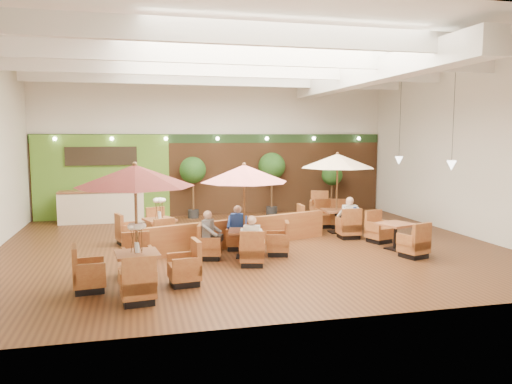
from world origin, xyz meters
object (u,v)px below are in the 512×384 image
object	(u,v)px
diner_0	(252,235)
service_counter	(102,207)
topiary_1	(272,169)
diner_1	(237,223)
topiary_2	(332,177)
diner_2	(210,230)
diner_3	(349,214)
topiary_0	(193,172)
table_5	(329,212)
booth_divider	(240,233)
table_2	(335,175)
diner_4	(349,214)
table_0	(136,204)
table_1	(244,193)
table_4	(395,237)
table_3	(152,228)

from	to	relation	value
diner_0	service_counter	bearing A→B (deg)	140.34
topiary_1	diner_1	size ratio (longest dim) A/B	3.22
topiary_2	diner_2	size ratio (longest dim) A/B	2.49
diner_3	diner_1	bearing A→B (deg)	-163.40
topiary_0	diner_2	bearing A→B (deg)	-92.71
diner_1	topiary_0	bearing A→B (deg)	-66.25
topiary_0	table_5	bearing A→B (deg)	-25.59
booth_divider	topiary_0	bearing A→B (deg)	78.91
diner_0	table_2	bearing A→B (deg)	65.91
service_counter	diner_4	distance (m)	8.98
topiary_0	topiary_1	world-z (taller)	topiary_1
diner_3	diner_4	size ratio (longest dim) A/B	0.94
table_0	table_2	size ratio (longest dim) A/B	1.00
service_counter	diner_3	size ratio (longest dim) A/B	3.82
service_counter	diner_0	world-z (taller)	diner_0
topiary_1	diner_4	distance (m)	5.23
booth_divider	table_1	size ratio (longest dim) A/B	2.35
topiary_2	diner_3	world-z (taller)	topiary_2
table_4	topiary_1	xyz separation A→B (m)	(-1.73, 6.71, 1.50)
service_counter	topiary_1	world-z (taller)	topiary_1
table_4	topiary_2	size ratio (longest dim) A/B	1.34
table_0	diner_1	size ratio (longest dim) A/B	3.40
table_3	table_4	world-z (taller)	table_3
topiary_2	diner_4	xyz separation A→B (m)	(-1.47, -4.99, -0.71)
topiary_2	diner_4	distance (m)	5.25
diner_1	diner_3	distance (m)	3.70
topiary_1	diner_4	xyz separation A→B (m)	(1.09, -4.99, -1.09)
booth_divider	table_5	size ratio (longest dim) A/B	2.00
diner_3	diner_4	world-z (taller)	diner_4
diner_0	topiary_1	bearing A→B (deg)	93.07
topiary_1	diner_2	size ratio (longest dim) A/B	3.12
topiary_1	table_3	bearing A→B (deg)	-138.49
diner_1	diner_3	size ratio (longest dim) A/B	0.99
table_0	table_3	xyz separation A→B (m)	(0.42, 4.40, -1.34)
diner_0	diner_4	size ratio (longest dim) A/B	0.94
booth_divider	table_1	bearing A→B (deg)	-115.40
topiary_2	table_1	bearing A→B (deg)	-127.79
table_1	diner_2	world-z (taller)	table_1
table_3	service_counter	bearing A→B (deg)	93.65
booth_divider	table_2	size ratio (longest dim) A/B	2.25
table_1	topiary_0	size ratio (longest dim) A/B	1.07
table_5	diner_1	xyz separation A→B (m)	(-4.11, -3.43, 0.35)
booth_divider	table_2	distance (m)	3.98
table_4	topiary_0	size ratio (longest dim) A/B	1.13
booth_divider	diner_2	bearing A→B (deg)	-149.54
table_5	topiary_2	xyz separation A→B (m)	(1.00, 2.25, 1.09)
table_5	table_0	bearing A→B (deg)	-114.13
booth_divider	table_1	xyz separation A→B (m)	(-0.14, -1.21, 1.29)
table_3	diner_2	world-z (taller)	table_3
table_4	table_3	bearing A→B (deg)	142.09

